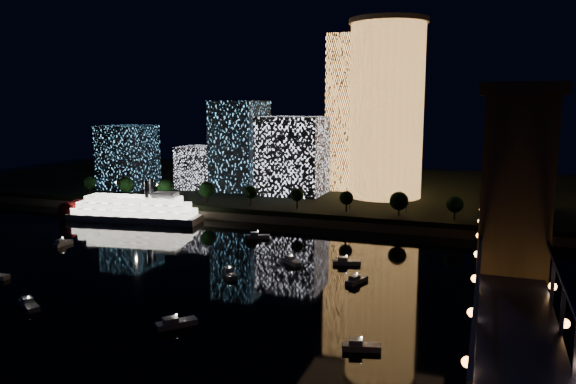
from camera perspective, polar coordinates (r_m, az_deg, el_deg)
name	(u,v)px	position (r m, az deg, el deg)	size (l,w,h in m)	color
ground	(220,295)	(141.31, -6.92, -10.31)	(520.00, 520.00, 0.00)	black
far_bank	(361,190)	(288.68, 7.43, 0.25)	(420.00, 160.00, 5.00)	black
seawall	(317,222)	(214.54, 2.94, -3.07)	(420.00, 6.00, 3.00)	#6B5E4C
tower_cylindrical	(386,109)	(251.48, 9.96, 8.27)	(34.00, 34.00, 76.86)	#FFA951
tower_rectangular	(355,113)	(272.52, 6.78, 7.96)	(22.90, 22.90, 72.85)	#FFA951
midrise_blocks	(228,154)	(268.40, -6.15, 3.91)	(107.09, 40.05, 42.37)	white
truss_bridge	(506,250)	(126.35, 21.29, -5.54)	(13.00, 266.00, 50.00)	navy
riverboat	(128,210)	(231.82, -15.91, -1.75)	(58.52, 19.68, 17.31)	silver
motorboats	(211,276)	(153.39, -7.79, -8.43)	(115.19, 85.16, 2.78)	silver
esplanade_trees	(240,192)	(230.47, -4.87, 0.04)	(166.07, 7.00, 9.00)	black
street_lamps	(248,193)	(235.85, -4.13, -0.10)	(132.70, 0.70, 5.65)	black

